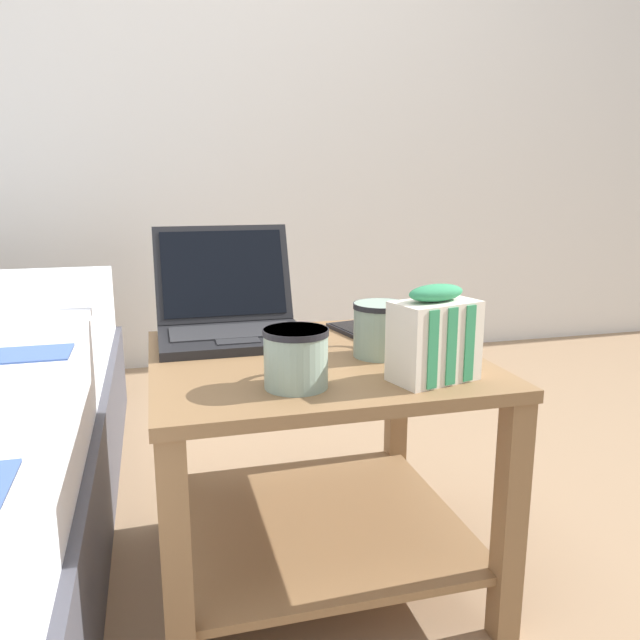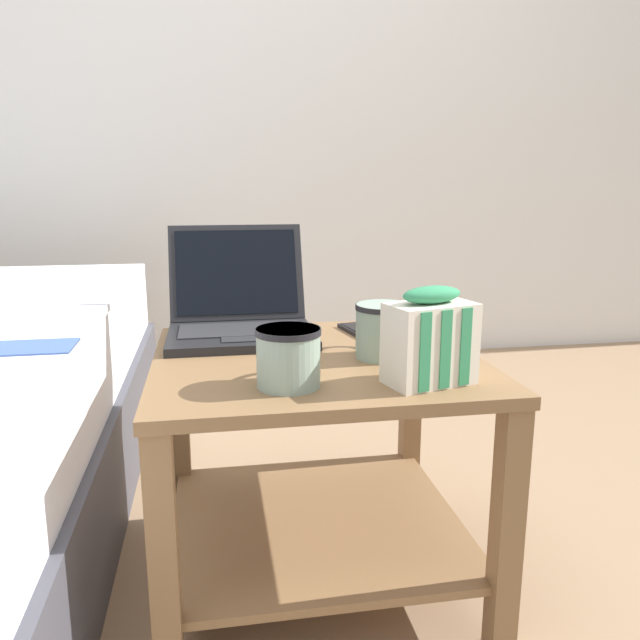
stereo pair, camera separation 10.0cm
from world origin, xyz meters
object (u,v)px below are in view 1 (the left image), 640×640
cell_phone (357,330)px  snack_bag (435,337)px  mug_front_left (296,354)px  laptop (230,315)px  mug_front_right (380,326)px

cell_phone → snack_bag: bearing=-87.3°
mug_front_left → snack_bag: bearing=-6.3°
laptop → mug_front_right: bearing=-40.8°
mug_front_left → snack_bag: size_ratio=0.87×
cell_phone → mug_front_left: bearing=-123.1°
snack_bag → laptop: bearing=127.1°
laptop → cell_phone: 0.28m
mug_front_right → cell_phone: size_ratio=0.90×
mug_front_right → cell_phone: (0.02, 0.19, -0.05)m
laptop → cell_phone: (0.27, -0.03, -0.04)m
mug_front_right → snack_bag: (0.03, -0.16, 0.02)m
laptop → mug_front_left: size_ratio=2.21×
mug_front_right → snack_bag: size_ratio=0.92×
mug_front_left → cell_phone: size_ratio=0.86×
mug_front_right → cell_phone: 0.19m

